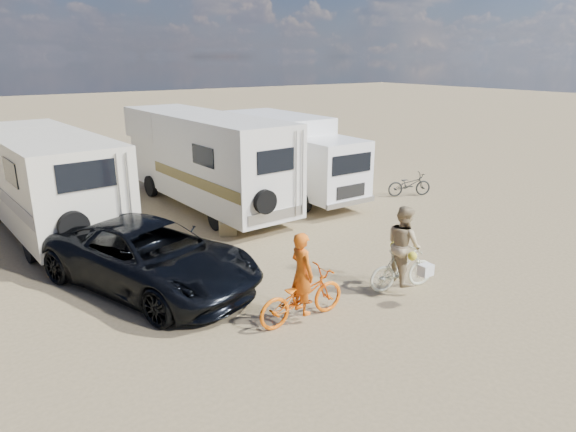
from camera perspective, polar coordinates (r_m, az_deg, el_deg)
ground at (r=12.23m, az=4.77°, el=-6.90°), size 140.00×140.00×0.00m
rv_main at (r=17.77m, az=-9.23°, el=6.03°), size 2.68×8.31×3.18m
rv_left at (r=16.55m, az=-25.27°, el=3.29°), size 3.11×7.56×2.93m
box_truck at (r=18.90m, az=0.42°, el=6.58°), size 2.14×6.61×2.96m
dark_suv at (r=11.86m, az=-15.13°, el=-4.35°), size 4.22×5.94×1.50m
bike_man at (r=10.16m, az=1.54°, el=-8.95°), size 1.96×0.69×1.03m
bike_woman at (r=11.75m, az=12.60°, el=-5.78°), size 1.67×0.81×0.96m
rider_man at (r=10.02m, az=1.56°, el=-7.33°), size 0.40×0.61×1.66m
rider_woman at (r=11.60m, az=12.73°, el=-3.95°), size 0.85×0.99×1.77m
bike_parked at (r=19.70m, az=13.39°, el=3.45°), size 1.76×1.20×0.87m
cooler at (r=15.92m, az=-2.46°, el=-0.28°), size 0.58×0.50×0.39m
crate at (r=15.15m, az=-6.77°, el=-1.31°), size 0.64×0.64×0.39m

